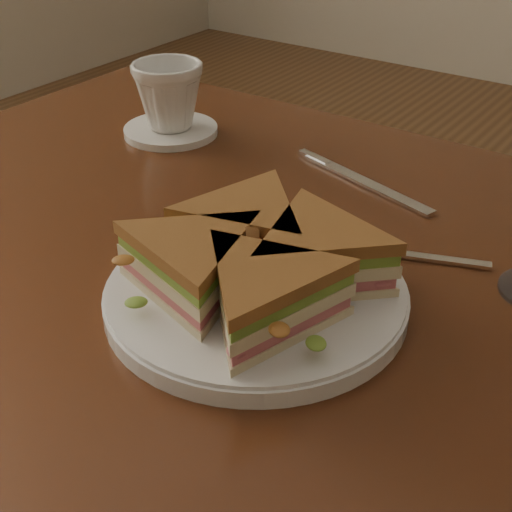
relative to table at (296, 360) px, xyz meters
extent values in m
cube|color=#35180C|center=(0.00, 0.00, 0.08)|extent=(1.20, 0.80, 0.04)
cylinder|color=black|center=(-0.54, 0.34, -0.30)|extent=(0.06, 0.06, 0.71)
cylinder|color=white|center=(-0.01, -0.06, 0.11)|extent=(0.27, 0.27, 0.02)
cube|color=silver|center=(0.08, 0.10, 0.10)|extent=(0.13, 0.05, 0.00)
ellipsoid|color=silver|center=(-0.01, 0.07, 0.10)|extent=(0.05, 0.03, 0.01)
cube|color=silver|center=(-0.04, 0.22, 0.10)|extent=(0.20, 0.07, 0.00)
cube|color=silver|center=(-0.13, 0.24, 0.10)|extent=(0.05, 0.02, 0.00)
cylinder|color=white|center=(-0.34, 0.20, 0.10)|extent=(0.13, 0.13, 0.01)
imported|color=white|center=(-0.34, 0.20, 0.15)|extent=(0.12, 0.12, 0.09)
camera|label=1|loc=(0.29, -0.48, 0.47)|focal=50.00mm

